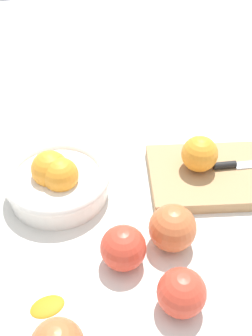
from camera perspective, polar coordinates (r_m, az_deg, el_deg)
The scene contains 9 objects.
ground_plane at distance 0.74m, azimuth 3.16°, elevation -7.60°, with size 2.40×2.40×0.00m, color silver.
bowl at distance 0.77m, azimuth -9.55°, elevation -1.68°, with size 0.20×0.20×0.10m.
cutting_board at distance 0.82m, azimuth 11.48°, elevation -1.06°, with size 0.23×0.18×0.02m, color tan.
orange_on_board at distance 0.80m, azimuth 10.22°, elevation 1.95°, with size 0.07×0.07×0.07m, color orange.
knife at distance 0.84m, azimuth 15.68°, elevation 0.49°, with size 0.16×0.03×0.01m.
apple_front_center at distance 0.68m, azimuth 6.50°, elevation -8.31°, with size 0.08×0.08×0.08m, color #CC6638.
apple_front_left_2 at distance 0.65m, azimuth -0.39°, elevation -11.07°, with size 0.07×0.07×0.07m, color #D6422D.
apple_front_center_2 at distance 0.61m, azimuth 7.52°, elevation -16.89°, with size 0.07×0.07×0.07m, color #D6422D.
citrus_peel at distance 0.65m, azimuth -10.95°, elevation -18.28°, with size 0.05×0.04×0.01m, color orange.
Camera 1 is at (-0.15, -0.46, 0.56)m, focal length 43.74 mm.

